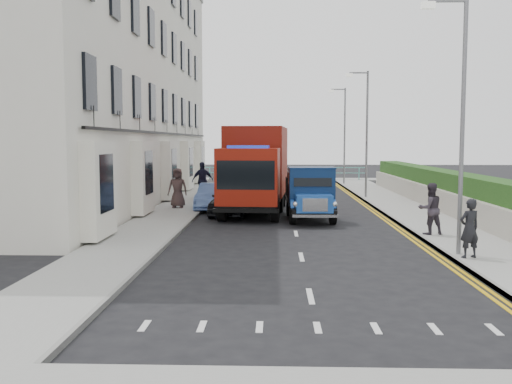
% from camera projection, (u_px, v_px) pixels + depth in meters
% --- Properties ---
extents(ground, '(120.00, 120.00, 0.00)m').
position_uv_depth(ground, '(298.00, 244.00, 17.76)').
color(ground, black).
rests_on(ground, ground).
extents(pavement_west, '(2.40, 38.00, 0.12)m').
position_uv_depth(pavement_west, '(180.00, 208.00, 26.89)').
color(pavement_west, gray).
rests_on(pavement_west, ground).
extents(pavement_east, '(2.60, 38.00, 0.12)m').
position_uv_depth(pavement_east, '(404.00, 209.00, 26.54)').
color(pavement_east, gray).
rests_on(pavement_east, ground).
extents(promenade, '(30.00, 2.50, 0.12)m').
position_uv_depth(promenade, '(284.00, 179.00, 46.63)').
color(promenade, gray).
rests_on(promenade, ground).
extents(sea_plane, '(120.00, 120.00, 0.00)m').
position_uv_depth(sea_plane, '(280.00, 165.00, 77.49)').
color(sea_plane, slate).
rests_on(sea_plane, ground).
extents(terrace_west, '(6.31, 30.20, 14.25)m').
position_uv_depth(terrace_west, '(112.00, 66.00, 30.37)').
color(terrace_west, white).
rests_on(terrace_west, ground).
extents(garden_east, '(1.45, 28.00, 1.75)m').
position_uv_depth(garden_east, '(446.00, 191.00, 26.40)').
color(garden_east, '#B2AD9E').
rests_on(garden_east, ground).
extents(seafront_railing, '(13.00, 0.08, 1.11)m').
position_uv_depth(seafront_railing, '(284.00, 174.00, 45.78)').
color(seafront_railing, '#59B2A5').
rests_on(seafront_railing, ground).
extents(lamp_near, '(1.23, 0.18, 7.00)m').
position_uv_depth(lamp_near, '(458.00, 111.00, 15.28)').
color(lamp_near, slate).
rests_on(lamp_near, ground).
extents(lamp_mid, '(1.23, 0.18, 7.00)m').
position_uv_depth(lamp_mid, '(365.00, 126.00, 31.20)').
color(lamp_mid, slate).
rests_on(lamp_mid, ground).
extents(lamp_far, '(1.23, 0.18, 7.00)m').
position_uv_depth(lamp_far, '(343.00, 130.00, 41.16)').
color(lamp_far, slate).
rests_on(lamp_far, ground).
extents(bedford_lorry, '(1.91, 4.59, 2.14)m').
position_uv_depth(bedford_lorry, '(311.00, 197.00, 22.64)').
color(bedford_lorry, black).
rests_on(bedford_lorry, ground).
extents(red_lorry, '(2.94, 7.45, 3.83)m').
position_uv_depth(red_lorry, '(256.00, 167.00, 25.42)').
color(red_lorry, black).
rests_on(red_lorry, ground).
extents(parked_car_front, '(1.99, 4.06, 1.33)m').
position_uv_depth(parked_car_front, '(232.00, 200.00, 24.76)').
color(parked_car_front, black).
rests_on(parked_car_front, ground).
extents(parked_car_mid, '(1.42, 3.78, 1.23)m').
position_uv_depth(parked_car_mid, '(214.00, 197.00, 26.60)').
color(parked_car_mid, '#5D80C9').
rests_on(parked_car_mid, ground).
extents(parked_car_rear, '(2.35, 5.16, 1.46)m').
position_uv_depth(parked_car_rear, '(224.00, 185.00, 31.99)').
color(parked_car_rear, silver).
rests_on(parked_car_rear, ground).
extents(seafront_car_left, '(2.80, 5.00, 1.32)m').
position_uv_depth(seafront_car_left, '(278.00, 174.00, 43.89)').
color(seafront_car_left, black).
rests_on(seafront_car_left, ground).
extents(seafront_car_right, '(2.41, 4.18, 1.34)m').
position_uv_depth(seafront_car_right, '(309.00, 178.00, 38.96)').
color(seafront_car_right, silver).
rests_on(seafront_car_right, ground).
extents(pedestrian_east_near, '(0.67, 0.55, 1.58)m').
position_uv_depth(pedestrian_east_near, '(469.00, 228.00, 15.03)').
color(pedestrian_east_near, black).
rests_on(pedestrian_east_near, pavement_east).
extents(pedestrian_east_far, '(0.95, 0.81, 1.71)m').
position_uv_depth(pedestrian_east_far, '(430.00, 209.00, 18.82)').
color(pedestrian_east_far, '#352E38').
rests_on(pedestrian_east_far, pavement_east).
extents(pedestrian_west_near, '(1.26, 0.90, 1.98)m').
position_uv_depth(pedestrian_west_near, '(203.00, 181.00, 30.15)').
color(pedestrian_west_near, black).
rests_on(pedestrian_west_near, pavement_west).
extents(pedestrian_west_far, '(0.92, 0.62, 1.84)m').
position_uv_depth(pedestrian_west_far, '(178.00, 188.00, 26.35)').
color(pedestrian_west_far, '#3F2F2D').
rests_on(pedestrian_west_far, pavement_west).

